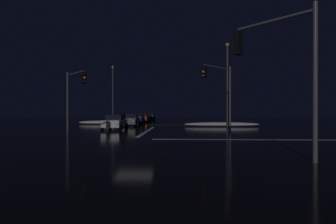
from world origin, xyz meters
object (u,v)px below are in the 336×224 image
traffic_signal_ne (220,86)px  sedan_red (143,118)px  streetlamp_right_near (227,79)px  sedan_gray (131,120)px  traffic_signal_nw (74,89)px  sedan_blue (137,119)px  traffic_signal_se (277,58)px  sedan_white (115,122)px  streetlamp_left_far (113,90)px  sedan_green (150,117)px  sedan_black (146,117)px

traffic_signal_ne → sedan_red: bearing=114.7°
sedan_red → streetlamp_right_near: size_ratio=0.44×
sedan_gray → traffic_signal_ne: 14.18m
traffic_signal_nw → traffic_signal_ne: traffic_signal_ne is taller
streetlamp_right_near → sedan_gray: bearing=166.0°
sedan_blue → sedan_red: 6.52m
sedan_gray → sedan_blue: same height
sedan_gray → sedan_blue: (-0.12, 6.10, 0.00)m
traffic_signal_se → traffic_signal_ne: bearing=90.7°
sedan_white → streetlamp_right_near: bearing=17.0°
sedan_white → streetlamp_right_near: size_ratio=0.44×
streetlamp_left_far → streetlamp_right_near: 23.77m
sedan_gray → traffic_signal_se: traffic_signal_se is taller
traffic_signal_se → sedan_green: bearing=102.3°
sedan_gray → sedan_black: (-0.22, 18.52, 0.00)m
sedan_white → traffic_signal_se: traffic_signal_se is taller
sedan_red → streetlamp_right_near: bearing=-52.4°
sedan_red → sedan_green: 11.27m
sedan_white → sedan_green: (0.41, 30.66, 0.00)m
traffic_signal_se → sedan_gray: bearing=113.6°
sedan_black → sedan_green: 5.38m
traffic_signal_ne → streetlamp_left_far: streetlamp_left_far is taller
sedan_gray → sedan_red: 12.62m
streetlamp_left_far → streetlamp_right_near: (17.58, -16.00, -0.10)m
streetlamp_left_far → sedan_white: bearing=-75.4°
sedan_black → sedan_gray: bearing=-89.3°
sedan_gray → streetlamp_left_far: 15.04m
sedan_gray → sedan_red: size_ratio=1.00×
sedan_white → sedan_red: same height
sedan_red → sedan_gray: bearing=-89.7°
sedan_white → sedan_black: (0.26, 25.28, 0.00)m
sedan_white → sedan_green: size_ratio=1.00×
sedan_green → traffic_signal_ne: traffic_signal_ne is taller
traffic_signal_se → streetlamp_left_far: size_ratio=0.59×
sedan_green → sedan_black: bearing=-91.6°
traffic_signal_se → streetlamp_right_near: 20.50m
traffic_signal_se → traffic_signal_nw: traffic_signal_se is taller
sedan_white → sedan_green: bearing=89.2°
sedan_red → sedan_blue: bearing=-90.5°
sedan_green → sedan_gray: bearing=-89.8°
traffic_signal_nw → traffic_signal_ne: size_ratio=0.93×
sedan_green → traffic_signal_se: 48.46m
streetlamp_left_far → sedan_black: bearing=45.4°
streetlamp_right_near → sedan_white: bearing=-163.0°
sedan_blue → sedan_black: same height
sedan_green → traffic_signal_nw: 33.58m
streetlamp_left_far → streetlamp_right_near: size_ratio=1.02×
sedan_white → traffic_signal_nw: (-3.32, -2.56, 3.23)m
traffic_signal_nw → streetlamp_right_near: (15.73, 6.35, 1.65)m
traffic_signal_se → sedan_black: bearing=104.0°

